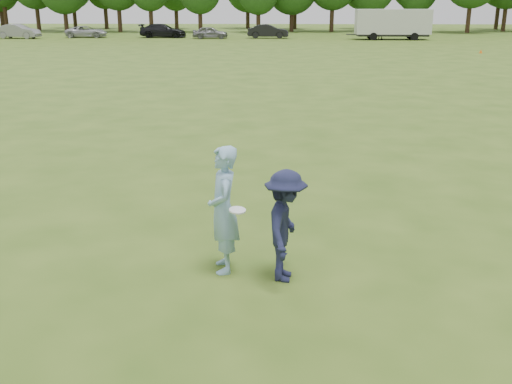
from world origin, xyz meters
TOP-DOWN VIEW (x-y plane):
  - ground at (0.00, 0.00)m, footprint 200.00×200.00m
  - thrower at (0.01, -0.03)m, footprint 0.64×0.85m
  - defender at (1.02, -0.34)m, footprint 0.84×1.27m
  - player_far_d at (12.23, 58.84)m, footprint 1.53×0.72m
  - car_b at (-28.22, 59.34)m, footprint 4.91×2.15m
  - car_c at (-21.05, 61.21)m, footprint 4.79×2.43m
  - car_d at (-12.23, 61.42)m, footprint 5.32×2.21m
  - car_e at (-6.60, 59.75)m, footprint 3.94×1.59m
  - car_f at (-0.14, 60.75)m, footprint 4.65×1.71m
  - field_cone at (17.74, 42.00)m, footprint 0.28×0.28m
  - disc_in_play at (0.26, -0.26)m, footprint 0.30×0.30m
  - cargo_trailer at (13.46, 58.83)m, footprint 9.00×2.75m

SIDE VIEW (x-z plane):
  - ground at x=0.00m, z-range 0.00..0.00m
  - field_cone at x=17.74m, z-range 0.00..0.30m
  - car_c at x=-21.05m, z-range 0.00..1.30m
  - car_e at x=-6.60m, z-range 0.00..1.34m
  - car_f at x=-0.14m, z-range 0.00..1.52m
  - car_d at x=-12.23m, z-range 0.00..1.54m
  - car_b at x=-28.22m, z-range 0.00..1.57m
  - player_far_d at x=12.23m, z-range 0.00..1.59m
  - defender at x=1.02m, z-range 0.00..1.83m
  - thrower at x=0.01m, z-range 0.00..2.13m
  - disc_in_play at x=0.26m, z-range 1.10..1.17m
  - cargo_trailer at x=13.46m, z-range 0.18..3.38m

